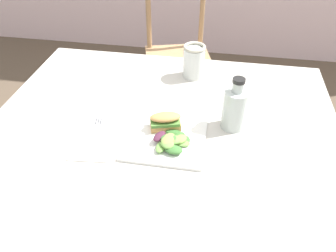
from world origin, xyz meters
name	(u,v)px	position (x,y,z in m)	size (l,w,h in m)	color
dining_table	(161,156)	(-0.04, 0.00, 0.62)	(1.16, 1.01, 0.74)	#BCB7AD
chair_wooden_far	(178,55)	(-0.14, 1.09, 0.45)	(0.49, 0.49, 0.87)	tan
plate_lunch	(166,138)	(-0.01, -0.04, 0.74)	(0.24, 0.24, 0.01)	white
sandwich_half_front	(165,122)	(-0.02, 0.00, 0.78)	(0.11, 0.08, 0.06)	tan
salad_mixed_greens	(172,140)	(0.01, -0.07, 0.77)	(0.12, 0.12, 0.03)	#3D7033
napkin_folded	(95,137)	(-0.23, -0.07, 0.74)	(0.12, 0.21, 0.00)	silver
fork_on_napkin	(96,133)	(-0.24, -0.06, 0.75)	(0.05, 0.19, 0.00)	silver
bottle_cold_brew	(234,110)	(0.19, 0.06, 0.80)	(0.08, 0.08, 0.18)	black
mason_jar_iced_tea	(194,63)	(0.03, 0.36, 0.80)	(0.09, 0.09, 0.13)	#995623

